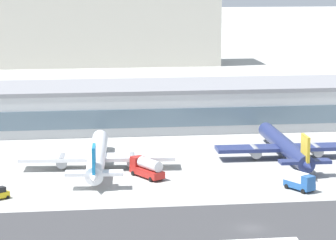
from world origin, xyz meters
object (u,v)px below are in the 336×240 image
object	(u,v)px
distant_hotel_block	(47,18)
airliner_blue_tail_gate_0	(97,157)
service_box_truck_0	(299,181)
service_baggage_tug_1	(0,193)
airliner_gold_tail_gate_1	(286,147)
terminal_building	(165,105)
service_fuel_truck_2	(147,168)

from	to	relation	value
distant_hotel_block	airliner_blue_tail_gate_0	bearing A→B (deg)	-85.74
service_box_truck_0	distant_hotel_block	bearing A→B (deg)	164.15
service_baggage_tug_1	service_box_truck_0	bearing A→B (deg)	-36.10
airliner_blue_tail_gate_0	airliner_gold_tail_gate_1	world-z (taller)	airliner_gold_tail_gate_1
service_baggage_tug_1	airliner_blue_tail_gate_0	bearing A→B (deg)	11.58
airliner_gold_tail_gate_1	service_box_truck_0	xyz separation A→B (m)	(-4.06, -24.01, -0.86)
terminal_building	airliner_blue_tail_gate_0	world-z (taller)	terminal_building
terminal_building	service_box_truck_0	size ratio (longest dim) A/B	23.23
service_baggage_tug_1	distant_hotel_block	bearing A→B (deg)	53.65
service_fuel_truck_2	service_baggage_tug_1	bearing A→B (deg)	83.01
airliner_gold_tail_gate_1	distant_hotel_block	bearing A→B (deg)	17.98
distant_hotel_block	service_box_truck_0	distance (m)	206.35
distant_hotel_block	service_box_truck_0	world-z (taller)	distant_hotel_block
terminal_building	airliner_gold_tail_gate_1	world-z (taller)	terminal_building
airliner_blue_tail_gate_0	service_box_truck_0	distance (m)	41.73
service_fuel_truck_2	airliner_blue_tail_gate_0	bearing A→B (deg)	21.49
terminal_building	distant_hotel_block	world-z (taller)	distant_hotel_block
terminal_building	airliner_gold_tail_gate_1	distance (m)	44.76
terminal_building	service_box_truck_0	bearing A→B (deg)	-74.59
airliner_blue_tail_gate_0	service_fuel_truck_2	size ratio (longest dim) A/B	4.56
distant_hotel_block	service_baggage_tug_1	size ratio (longest dim) A/B	40.33
terminal_building	service_fuel_truck_2	world-z (taller)	terminal_building
service_box_truck_0	airliner_blue_tail_gate_0	bearing A→B (deg)	-148.76
terminal_building	service_box_truck_0	world-z (taller)	terminal_building
terminal_building	service_box_truck_0	xyz separation A→B (m)	(17.41, -63.17, -3.78)
terminal_building	service_baggage_tug_1	bearing A→B (deg)	-120.91
service_box_truck_0	service_fuel_truck_2	bearing A→B (deg)	-144.79
distant_hotel_block	service_fuel_truck_2	bearing A→B (deg)	-83.05
airliner_gold_tail_gate_1	service_fuel_truck_2	distance (m)	33.22
airliner_blue_tail_gate_0	service_box_truck_0	world-z (taller)	airliner_blue_tail_gate_0
terminal_building	airliner_gold_tail_gate_1	bearing A→B (deg)	-61.26
distant_hotel_block	service_baggage_tug_1	distance (m)	199.29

